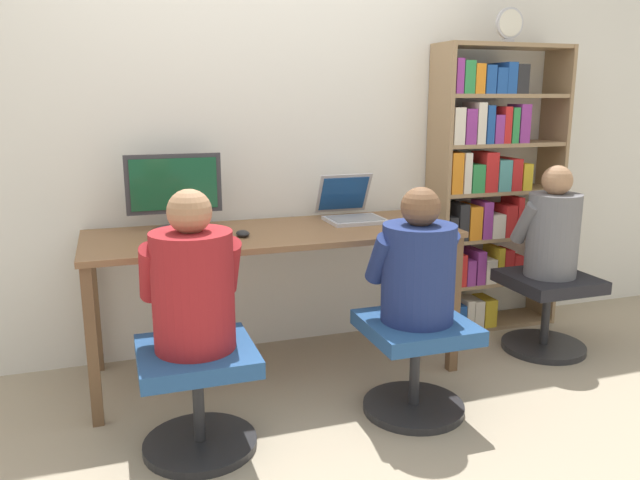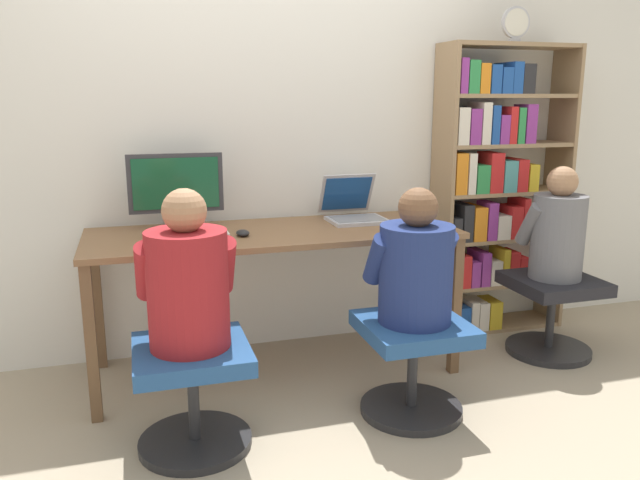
# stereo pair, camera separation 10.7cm
# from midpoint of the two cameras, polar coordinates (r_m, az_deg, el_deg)

# --- Properties ---
(ground_plane) EXTENTS (14.00, 14.00, 0.00)m
(ground_plane) POSITION_cam_midpoint_polar(r_m,az_deg,el_deg) (3.20, -3.47, -14.22)
(ground_plane) COLOR tan
(wall_back) EXTENTS (10.00, 0.05, 2.60)m
(wall_back) POSITION_cam_midpoint_polar(r_m,az_deg,el_deg) (3.60, -7.03, 10.30)
(wall_back) COLOR silver
(wall_back) RESTS_ON ground_plane
(desk) EXTENTS (1.91, 0.70, 0.78)m
(desk) POSITION_cam_midpoint_polar(r_m,az_deg,el_deg) (3.28, -5.25, -0.48)
(desk) COLOR brown
(desk) RESTS_ON ground_plane
(desktop_monitor) EXTENTS (0.49, 0.21, 0.40)m
(desktop_monitor) POSITION_cam_midpoint_polar(r_m,az_deg,el_deg) (3.33, -14.08, 4.31)
(desktop_monitor) COLOR #333338
(desktop_monitor) RESTS_ON desk
(laptop) EXTENTS (0.32, 0.38, 0.25)m
(laptop) POSITION_cam_midpoint_polar(r_m,az_deg,el_deg) (3.54, 2.02, 2.69)
(laptop) COLOR #B7B7BC
(laptop) RESTS_ON desk
(keyboard) EXTENTS (0.38, 0.14, 0.03)m
(keyboard) POSITION_cam_midpoint_polar(r_m,az_deg,el_deg) (3.14, -12.83, 0.30)
(keyboard) COLOR silver
(keyboard) RESTS_ON desk
(computer_mouse_by_keyboard) EXTENTS (0.07, 0.10, 0.03)m
(computer_mouse_by_keyboard) POSITION_cam_midpoint_polar(r_m,az_deg,el_deg) (3.14, -8.05, 0.59)
(computer_mouse_by_keyboard) COLOR black
(computer_mouse_by_keyboard) RESTS_ON desk
(office_chair_left) EXTENTS (0.48, 0.48, 0.46)m
(office_chair_left) POSITION_cam_midpoint_polar(r_m,az_deg,el_deg) (2.73, -12.25, -13.05)
(office_chair_left) COLOR #262628
(office_chair_left) RESTS_ON ground_plane
(office_chair_right) EXTENTS (0.48, 0.48, 0.46)m
(office_chair_right) POSITION_cam_midpoint_polar(r_m,az_deg,el_deg) (2.99, 7.66, -10.46)
(office_chair_right) COLOR #262628
(office_chair_right) RESTS_ON ground_plane
(person_at_monitor) EXTENTS (0.40, 0.34, 0.66)m
(person_at_monitor) POSITION_cam_midpoint_polar(r_m,az_deg,el_deg) (2.57, -12.75, -3.81)
(person_at_monitor) COLOR maroon
(person_at_monitor) RESTS_ON office_chair_left
(person_at_laptop) EXTENTS (0.41, 0.34, 0.62)m
(person_at_laptop) POSITION_cam_midpoint_polar(r_m,az_deg,el_deg) (2.85, 7.88, -2.35)
(person_at_laptop) COLOR navy
(person_at_laptop) RESTS_ON office_chair_right
(bookshelf) EXTENTS (0.85, 0.27, 1.77)m
(bookshelf) POSITION_cam_midpoint_polar(r_m,az_deg,el_deg) (4.01, 14.22, 4.16)
(bookshelf) COLOR #997A56
(bookshelf) RESTS_ON ground_plane
(desk_clock) EXTENTS (0.18, 0.03, 0.20)m
(desk_clock) POSITION_cam_midpoint_polar(r_m,az_deg,el_deg) (3.97, 16.17, 18.44)
(desk_clock) COLOR #B2B2B7
(desk_clock) RESTS_ON bookshelf
(office_chair_side) EXTENTS (0.48, 0.48, 0.46)m
(office_chair_side) POSITION_cam_midpoint_polar(r_m,az_deg,el_deg) (3.87, 19.27, -5.60)
(office_chair_side) COLOR #262628
(office_chair_side) RESTS_ON ground_plane
(person_near_shelf) EXTENTS (0.36, 0.32, 0.63)m
(person_near_shelf) POSITION_cam_midpoint_polar(r_m,az_deg,el_deg) (3.76, 19.73, 0.96)
(person_near_shelf) COLOR slate
(person_near_shelf) RESTS_ON office_chair_side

